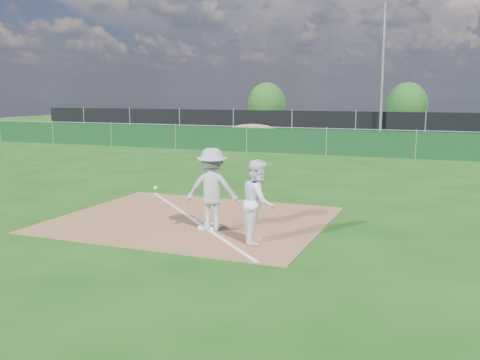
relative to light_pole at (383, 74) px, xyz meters
name	(u,v)px	position (x,y,z in m)	size (l,w,h in m)	color
ground	(298,169)	(-1.50, -12.70, -4.00)	(90.00, 90.00, 0.00)	#16470F
infield_dirt	(193,219)	(-1.50, -21.70, -3.99)	(6.00, 5.00, 0.02)	brown
foul_line	(193,219)	(-1.50, -21.70, -3.98)	(0.08, 7.00, 0.01)	white
green_fence	(326,142)	(-1.50, -7.70, -3.40)	(44.00, 0.05, 1.20)	black
dirt_mound	(252,134)	(-6.50, -4.20, -3.42)	(3.38, 2.60, 1.17)	#A37B4E
black_fence	(356,126)	(-1.50, 0.30, -3.10)	(46.00, 0.04, 1.80)	black
parking_lot	(367,135)	(-1.50, 5.30, -4.00)	(46.00, 9.00, 0.01)	black
light_pole	(383,74)	(0.00, 0.00, 0.00)	(0.16, 0.16, 8.00)	slate
first_base	(209,227)	(-0.77, -22.34, -3.94)	(0.36, 0.36, 0.08)	white
play_at_first	(212,189)	(-0.66, -22.43, -3.11)	(1.85, 0.89, 1.74)	#B2B2B5
runner	(258,201)	(0.54, -22.91, -3.18)	(0.79, 0.62, 1.63)	white
car_left	(283,124)	(-7.33, 4.40, -3.31)	(1.60, 3.98, 1.36)	#B4B7BD
car_mid	(321,125)	(-4.47, 3.84, -3.31)	(1.45, 4.14, 1.37)	black
car_right	(467,128)	(4.83, 4.22, -3.27)	(2.02, 4.97, 1.44)	black
tree_left	(267,105)	(-10.51, 10.04, -2.06)	(3.18, 3.18, 3.77)	#382316
tree_mid	(407,106)	(0.61, 11.34, -2.07)	(3.16, 3.16, 3.74)	#382316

